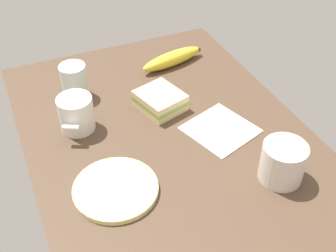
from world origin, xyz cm
name	(u,v)px	position (x,y,z in cm)	size (l,w,h in cm)	color
tabletop	(168,139)	(0.00, 0.00, 1.00)	(90.00, 64.00, 2.00)	#4C3828
plate_of_food	(116,189)	(11.37, -16.61, 2.60)	(17.49, 17.49, 1.20)	#EAE58C
coffee_mug_black	(283,162)	(21.43, 16.23, 6.44)	(11.71, 9.16, 8.61)	silver
coffee_mug_milky	(76,113)	(-11.32, -18.41, 6.42)	(10.49, 8.52, 8.56)	white
sandwich_main	(160,101)	(-10.73, 2.56, 4.20)	(13.13, 12.39, 4.40)	beige
glass_of_milk	(74,83)	(-24.36, -15.53, 5.95)	(6.74, 6.74, 9.07)	silver
banana	(172,59)	(-27.98, 13.63, 4.07)	(8.09, 20.21, 4.15)	yellow
paper_napkin	(220,129)	(3.07, 12.24, 2.15)	(14.42, 14.42, 0.30)	white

